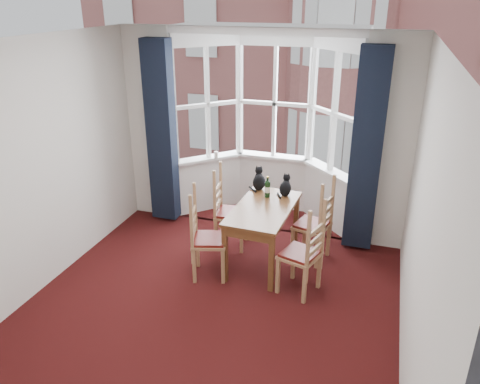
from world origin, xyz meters
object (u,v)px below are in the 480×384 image
at_px(dining_table, 263,215).
at_px(cat_right, 285,187).
at_px(chair_left_far, 225,213).
at_px(candle_tall, 216,155).
at_px(wine_bottle, 267,188).
at_px(chair_right_far, 318,227).
at_px(chair_left_near, 202,240).
at_px(cat_left, 259,181).
at_px(chair_right_near, 307,257).

relative_size(dining_table, cat_right, 4.36).
bearing_deg(dining_table, chair_left_far, 155.68).
bearing_deg(candle_tall, dining_table, -49.54).
relative_size(cat_right, wine_bottle, 1.04).
bearing_deg(cat_right, chair_right_far, -21.03).
height_order(cat_right, candle_tall, cat_right).
distance_m(dining_table, wine_bottle, 0.39).
bearing_deg(cat_right, dining_table, -111.44).
relative_size(dining_table, chair_left_far, 1.39).
relative_size(dining_table, chair_right_far, 1.39).
relative_size(chair_left_far, wine_bottle, 3.28).
relative_size(chair_left_near, cat_left, 2.88).
distance_m(chair_left_near, cat_left, 1.20).
bearing_deg(candle_tall, cat_right, -33.86).
relative_size(chair_right_far, cat_right, 3.14).
distance_m(chair_right_far, candle_tall, 2.09).
relative_size(chair_right_far, cat_left, 2.88).
bearing_deg(candle_tall, chair_right_near, -45.89).
bearing_deg(chair_right_far, chair_right_near, -90.51).
xyz_separation_m(chair_left_far, chair_right_near, (1.25, -0.79, 0.00)).
bearing_deg(wine_bottle, chair_right_far, -5.27).
xyz_separation_m(dining_table, chair_right_far, (0.65, 0.25, -0.19)).
xyz_separation_m(chair_right_near, cat_right, (-0.48, 0.95, 0.41)).
height_order(wine_bottle, candle_tall, wine_bottle).
xyz_separation_m(chair_left_far, cat_left, (0.40, 0.26, 0.42)).
xyz_separation_m(chair_left_far, wine_bottle, (0.57, 0.04, 0.42)).
height_order(dining_table, cat_right, cat_right).
bearing_deg(chair_left_near, wine_bottle, 54.83).
height_order(chair_right_far, wine_bottle, wine_bottle).
xyz_separation_m(chair_right_near, wine_bottle, (-0.68, 0.83, 0.42)).
bearing_deg(chair_right_near, chair_left_near, -179.99).
bearing_deg(candle_tall, cat_left, -40.38).
bearing_deg(candle_tall, wine_bottle, -42.51).
height_order(chair_left_near, chair_left_far, same).
bearing_deg(chair_right_near, wine_bottle, 129.57).
bearing_deg(cat_left, chair_left_far, -147.33).
xyz_separation_m(chair_left_near, cat_left, (0.41, 1.04, 0.42)).
height_order(dining_table, chair_left_far, chair_left_far).
bearing_deg(dining_table, wine_bottle, 96.55).
bearing_deg(wine_bottle, dining_table, -83.45).
relative_size(cat_right, candle_tall, 2.83).
height_order(cat_left, cat_right, cat_left).
height_order(dining_table, chair_right_near, chair_right_near).
xyz_separation_m(chair_left_far, candle_tall, (-0.49, 1.02, 0.45)).
relative_size(chair_left_near, cat_right, 3.14).
height_order(dining_table, chair_left_near, chair_left_near).
bearing_deg(chair_right_far, dining_table, -158.98).
height_order(chair_right_far, cat_left, cat_left).
xyz_separation_m(chair_left_near, wine_bottle, (0.58, 0.83, 0.42)).
relative_size(chair_left_near, candle_tall, 8.89).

